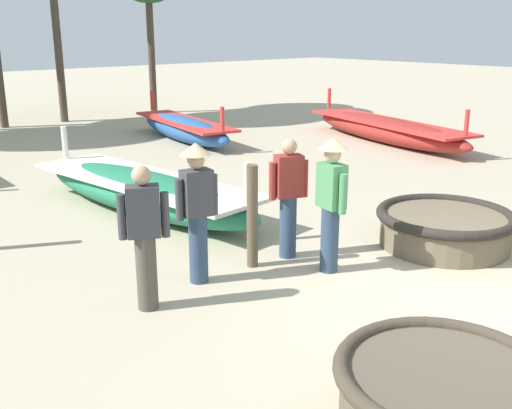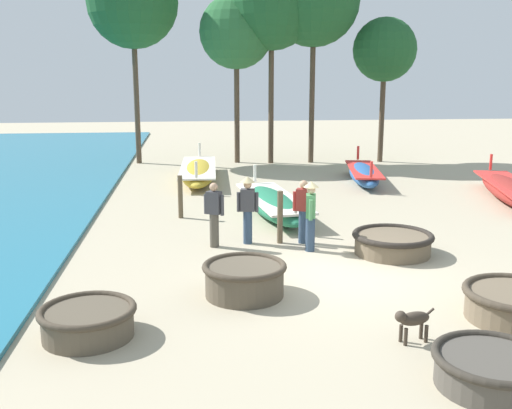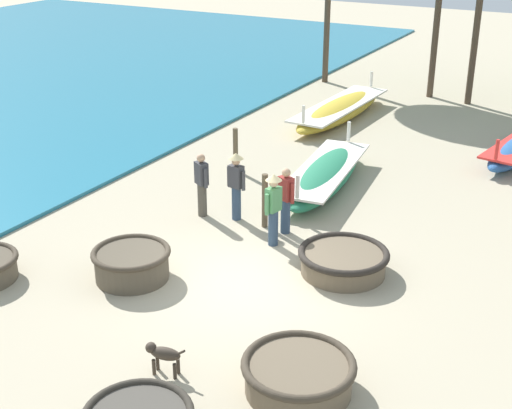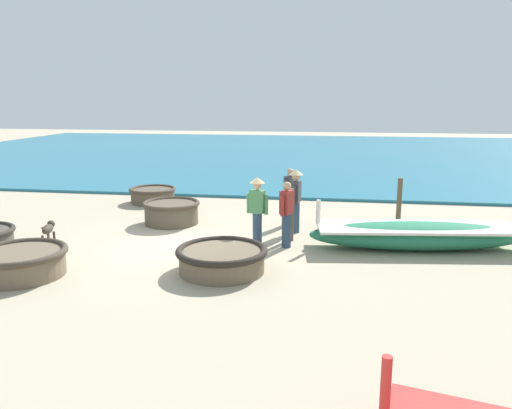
{
  "view_description": "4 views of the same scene",
  "coord_description": "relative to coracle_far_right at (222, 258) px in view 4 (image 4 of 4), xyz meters",
  "views": [
    {
      "loc": [
        -5.52,
        -2.85,
        2.9
      ],
      "look_at": [
        -1.1,
        2.21,
        0.91
      ],
      "focal_mm": 42.0,
      "sensor_mm": 36.0,
      "label": 1
    },
    {
      "loc": [
        -3.03,
        -11.59,
        4.13
      ],
      "look_at": [
        -1.49,
        2.7,
        0.94
      ],
      "focal_mm": 42.0,
      "sensor_mm": 36.0,
      "label": 2
    },
    {
      "loc": [
        6.19,
        -10.83,
        7.07
      ],
      "look_at": [
        -0.67,
        1.62,
        0.94
      ],
      "focal_mm": 50.0,
      "sensor_mm": 36.0,
      "label": 3
    },
    {
      "loc": [
        10.96,
        3.47,
        3.49
      ],
      "look_at": [
        -0.6,
        1.67,
        0.96
      ],
      "focal_mm": 35.0,
      "sensor_mm": 36.0,
      "label": 4
    }
  ],
  "objects": [
    {
      "name": "long_boat_ochre_hull",
      "position": [
        -2.24,
        4.15,
        0.05
      ],
      "size": [
        1.83,
        5.12,
        1.15
      ],
      "color": "#237551",
      "rests_on": "ground"
    },
    {
      "name": "fisherman_hauling",
      "position": [
        -4.07,
        1.03,
        0.56
      ],
      "size": [
        0.47,
        0.36,
        1.57
      ],
      "color": "#4C473D",
      "rests_on": "ground"
    },
    {
      "name": "coracle_front_left",
      "position": [
        -6.27,
        -3.79,
        -0.0
      ],
      "size": [
        1.55,
        1.55,
        0.51
      ],
      "color": "brown",
      "rests_on": "ground"
    },
    {
      "name": "fisherman_standing_right",
      "position": [
        -1.89,
        1.13,
        0.56
      ],
      "size": [
        0.5,
        0.33,
        1.57
      ],
      "color": "#2D425B",
      "rests_on": "ground"
    },
    {
      "name": "fisherman_standing_left",
      "position": [
        -3.25,
        1.24,
        0.68
      ],
      "size": [
        0.52,
        0.36,
        1.67
      ],
      "color": "#2D425B",
      "rests_on": "ground"
    },
    {
      "name": "fisherman_with_hat",
      "position": [
        -1.85,
        0.44,
        0.68
      ],
      "size": [
        0.36,
        0.52,
        1.67
      ],
      "color": "#2D425B",
      "rests_on": "ground"
    },
    {
      "name": "coracle_far_right",
      "position": [
        0.0,
        0.0,
        0.0
      ],
      "size": [
        1.87,
        1.87,
        0.51
      ],
      "color": "brown",
      "rests_on": "ground"
    },
    {
      "name": "mooring_post_mid_beach",
      "position": [
        -2.46,
        1.19,
        0.37
      ],
      "size": [
        0.14,
        0.14,
        1.31
      ],
      "primitive_type": "cylinder",
      "color": "brown",
      "rests_on": "ground"
    },
    {
      "name": "coracle_center",
      "position": [
        0.85,
        -3.88,
        0.02
      ],
      "size": [
        1.8,
        1.8,
        0.55
      ],
      "color": "brown",
      "rests_on": "ground"
    },
    {
      "name": "dog",
      "position": [
        -1.23,
        -4.54,
        0.09
      ],
      "size": [
        0.68,
        0.3,
        0.55
      ],
      "color": "#3D3328",
      "rests_on": "ground"
    },
    {
      "name": "sea",
      "position": [
        -21.42,
        2.7,
        -0.23
      ],
      "size": [
        28.0,
        52.0,
        0.1
      ],
      "primitive_type": "cube",
      "color": "teal",
      "rests_on": "ground"
    },
    {
      "name": "coracle_far_left",
      "position": [
        -3.64,
        -2.26,
        0.06
      ],
      "size": [
        1.59,
        1.59,
        0.63
      ],
      "color": "brown",
      "rests_on": "ground"
    },
    {
      "name": "mooring_post_inland",
      "position": [
        -4.93,
        4.06,
        0.34
      ],
      "size": [
        0.14,
        0.14,
        1.24
      ],
      "primitive_type": "cylinder",
      "color": "brown",
      "rests_on": "ground"
    },
    {
      "name": "ground_plane",
      "position": [
        -1.54,
        -1.3,
        -0.28
      ],
      "size": [
        80.0,
        80.0,
        0.0
      ],
      "primitive_type": "plane",
      "color": "tan"
    }
  ]
}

